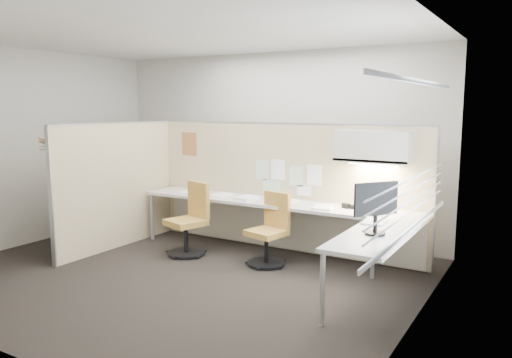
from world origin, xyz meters
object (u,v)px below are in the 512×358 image
Objects in this scene: chair_right at (270,232)px; phone at (372,209)px; desk at (291,216)px; monitor at (376,205)px; chair_left at (190,221)px.

chair_right reaches higher than phone.
desk is 7.70× the size of monitor.
chair_right is at bearing -148.39° from phone.
chair_left reaches higher than phone.
chair_right is at bearing 25.28° from chair_left.
monitor is (1.54, -0.62, 0.61)m from chair_right.
chair_left reaches higher than chair_right.
phone is (2.36, 0.47, 0.33)m from chair_left.
chair_right is (1.14, 0.16, -0.03)m from chair_left.
chair_left reaches higher than desk.
chair_right is at bearing 104.75° from monitor.
chair_right is 1.73× the size of monitor.
chair_right is 3.51× the size of phone.
chair_right is at bearing -123.91° from desk.
desk is 0.35m from chair_right.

